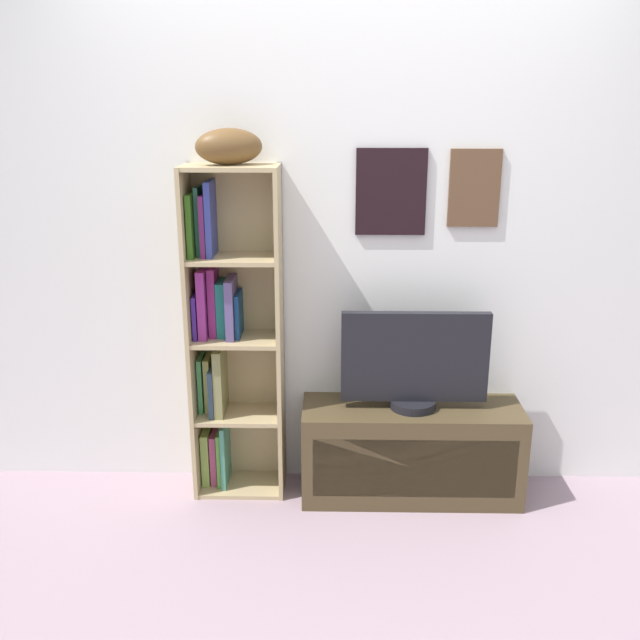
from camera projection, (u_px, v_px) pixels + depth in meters
name	position (u px, v px, depth m)	size (l,w,h in m)	color
ground	(346.00, 629.00, 2.63)	(5.20, 5.20, 0.04)	gray
back_wall	(345.00, 233.00, 3.32)	(4.80, 0.08, 2.53)	silver
bookshelf	(227.00, 338.00, 3.35)	(0.44, 0.26, 1.60)	tan
football	(229.00, 147.00, 3.05)	(0.29, 0.16, 0.16)	brown
tv_stand	(411.00, 451.00, 3.43)	(1.05, 0.35, 0.47)	#493B24
television	(415.00, 362.00, 3.29)	(0.69, 0.22, 0.47)	black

